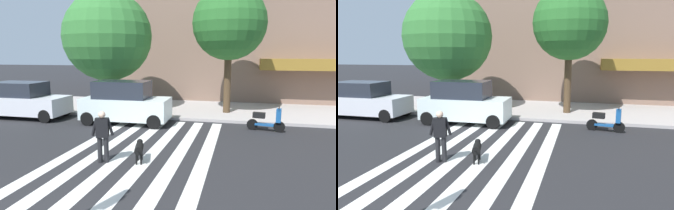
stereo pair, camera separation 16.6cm
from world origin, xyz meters
TOP-DOWN VIEW (x-y plane):
  - ground_plane at (0.00, 5.91)m, footprint 160.00×160.00m
  - sidewalk_far at (0.00, 14.82)m, footprint 80.00×6.00m
  - crosswalk_stripes at (0.44, 5.91)m, footprint 4.95×11.22m
  - parked_car_near_curb at (-7.62, 10.62)m, footprint 4.81×2.04m
  - parked_car_behind_first at (-1.74, 10.62)m, footprint 4.28×2.03m
  - parked_scooter at (4.88, 10.64)m, footprint 1.62×0.59m
  - street_tree_nearest at (-3.62, 12.92)m, footprint 4.97×4.97m
  - street_tree_middle at (3.00, 13.91)m, footprint 3.98×3.98m
  - pedestrian_dog_walker at (-0.36, 5.26)m, footprint 0.70×0.33m
  - dog_on_leash at (0.72, 5.59)m, footprint 0.43×1.00m

SIDE VIEW (x-z plane):
  - ground_plane at x=0.00m, z-range 0.00..0.00m
  - crosswalk_stripes at x=0.44m, z-range 0.00..0.01m
  - sidewalk_far at x=0.00m, z-range 0.00..0.15m
  - dog_on_leash at x=0.72m, z-range 0.12..0.77m
  - parked_scooter at x=4.88m, z-range -0.08..1.03m
  - parked_car_near_curb at x=-7.62m, z-range -0.03..1.88m
  - pedestrian_dog_walker at x=-0.36m, z-range 0.11..1.75m
  - parked_car_behind_first at x=-1.74m, z-range -0.03..2.06m
  - street_tree_nearest at x=-3.62m, z-range 1.01..7.71m
  - street_tree_middle at x=3.00m, z-range 1.57..8.44m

